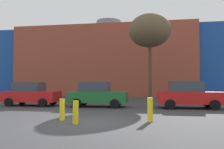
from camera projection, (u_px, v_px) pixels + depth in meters
ground_plane at (90, 123)px, 9.67m from camera, size 200.00×200.00×0.00m
building_backdrop at (109, 64)px, 36.48m from camera, size 40.21×12.97×11.82m
parked_car_1 at (31, 94)px, 17.30m from camera, size 4.13×2.02×1.79m
parked_car_2 at (97, 94)px, 16.48m from camera, size 4.17×2.05×1.81m
parked_car_3 at (189, 95)px, 15.46m from camera, size 4.28×2.10×1.85m
bare_tree_0 at (150, 31)px, 21.59m from camera, size 3.99×3.99×8.35m
bollard_yellow_0 at (76, 112)px, 9.45m from camera, size 0.24×0.24×0.97m
bollard_yellow_1 at (62, 109)px, 10.42m from camera, size 0.24×0.24×0.99m
bollard_yellow_2 at (150, 110)px, 9.98m from camera, size 0.24×0.24×1.06m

